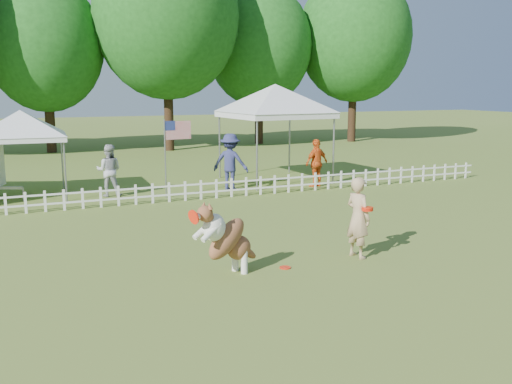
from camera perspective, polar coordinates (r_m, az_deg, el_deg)
ground at (r=11.21m, az=4.47°, el=-7.22°), size 120.00×120.00×0.00m
picket_fence at (r=17.45m, az=-6.31°, el=0.16°), size 22.00×0.08×0.60m
handler at (r=11.60m, az=10.17°, el=-2.53°), size 0.49×0.66×1.64m
dog at (r=10.34m, az=-2.85°, el=-4.66°), size 1.43×0.91×1.40m
frisbee_on_turf at (r=10.96m, az=2.94°, el=-7.55°), size 0.25×0.25×0.02m
canopy_tent_left at (r=19.16m, az=-22.28°, el=3.45°), size 2.69×2.69×2.65m
canopy_tent_right at (r=20.86m, az=1.90°, el=5.81°), size 3.55×3.55×3.44m
flag_pole at (r=17.81m, az=-9.06°, el=3.27°), size 0.94×0.21×2.43m
spectator_a at (r=18.50m, az=-14.49°, el=2.10°), size 0.96×0.86×1.64m
spectator_b at (r=19.09m, az=-2.57°, el=3.04°), size 1.38×1.31×1.88m
spectator_c at (r=19.79m, az=6.08°, el=2.91°), size 1.04×0.64×1.65m
tree_center_left at (r=32.03m, az=-20.27°, el=12.49°), size 6.00×6.00×9.80m
tree_center_right at (r=31.60m, az=-8.94°, el=15.57°), size 7.60×7.60×12.60m
tree_right at (r=34.92m, az=0.30°, el=13.38°), size 6.20×6.20×10.40m
tree_far_right at (r=36.92m, az=9.77°, el=13.85°), size 7.00×7.00×11.40m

